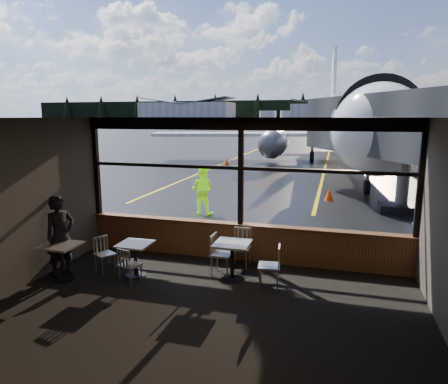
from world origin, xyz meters
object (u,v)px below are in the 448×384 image
at_px(chair_near_n, 240,248).
at_px(cone_nose, 329,194).
at_px(cafe_table_left, 62,262).
at_px(chair_near_w, 222,255).
at_px(airliner, 347,89).
at_px(chair_near_e, 269,266).
at_px(chair_mid_w, 105,255).
at_px(cone_wing, 227,162).
at_px(passenger, 60,236).
at_px(chair_mid_s, 130,265).
at_px(cafe_table_near, 232,261).
at_px(cafe_table_mid, 136,259).
at_px(ground_crew, 202,190).
at_px(jet_bridge, 379,148).

relative_size(chair_near_n, cone_nose, 1.80).
bearing_deg(cafe_table_left, chair_near_w, 20.36).
relative_size(airliner, chair_near_n, 38.27).
distance_m(cafe_table_left, chair_near_e, 4.48).
xyz_separation_m(chair_mid_w, cone_wing, (-2.57, 19.91, -0.14)).
distance_m(chair_near_w, cone_wing, 20.05).
relative_size(passenger, cone_wing, 3.39).
bearing_deg(chair_mid_w, cone_wing, -142.90).
distance_m(chair_mid_w, passenger, 1.05).
bearing_deg(chair_near_w, chair_near_n, 155.49).
relative_size(cafe_table_left, chair_mid_s, 0.97).
height_order(cafe_table_near, chair_near_n, chair_near_n).
height_order(cafe_table_near, cafe_table_mid, cafe_table_near).
xyz_separation_m(chair_near_w, ground_crew, (-2.28, 5.33, 0.39)).
xyz_separation_m(cafe_table_mid, chair_near_n, (2.14, 1.13, 0.09)).
bearing_deg(cone_wing, cafe_table_mid, -80.42).
distance_m(jet_bridge, cafe_table_near, 7.84).
height_order(cafe_table_near, cafe_table_left, cafe_table_near).
bearing_deg(passenger, chair_near_n, -42.36).
bearing_deg(chair_mid_w, jet_bridge, 167.66).
height_order(chair_near_e, passenger, passenger).
bearing_deg(cafe_table_near, cafe_table_left, -163.63).
distance_m(chair_near_n, chair_mid_s, 2.57).
height_order(airliner, chair_mid_s, airliner).
distance_m(airliner, cone_nose, 14.97).
bearing_deg(cone_wing, chair_near_e, -72.22).
bearing_deg(jet_bridge, chair_near_n, -120.09).
height_order(airliner, jet_bridge, airliner).
height_order(cafe_table_mid, chair_near_n, chair_near_n).
bearing_deg(cone_nose, cafe_table_mid, -112.55).
relative_size(cafe_table_near, cafe_table_left, 1.04).
bearing_deg(chair_near_w, chair_near_e, 74.04).
bearing_deg(chair_near_n, cafe_table_left, 26.37).
relative_size(cafe_table_near, chair_mid_w, 1.02).
distance_m(chair_near_e, cone_nose, 9.49).
distance_m(chair_near_n, cone_wing, 19.60).
distance_m(jet_bridge, chair_near_n, 7.21).
relative_size(airliner, cone_nose, 68.72).
bearing_deg(cone_wing, chair_near_n, -73.70).
height_order(chair_near_e, cone_nose, chair_near_e).
bearing_deg(chair_mid_s, chair_near_e, 27.46).
bearing_deg(cafe_table_mid, cafe_table_near, 10.96).
xyz_separation_m(cafe_table_left, cone_wing, (-1.93, 20.58, -0.13)).
xyz_separation_m(airliner, chair_near_e, (-1.75, -23.45, -5.01)).
xyz_separation_m(airliner, passenger, (-6.34, -24.02, -4.57)).
distance_m(ground_crew, cone_nose, 5.80).
height_order(chair_near_n, chair_mid_w, chair_near_n).
relative_size(jet_bridge, chair_mid_w, 13.71).
distance_m(passenger, cone_wing, 20.43).
distance_m(ground_crew, cone_wing, 14.35).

